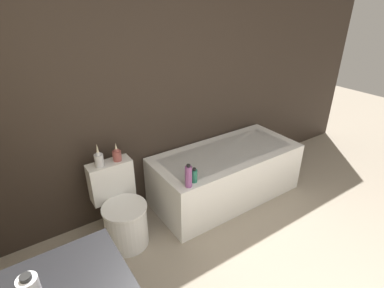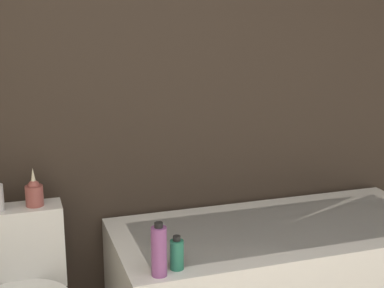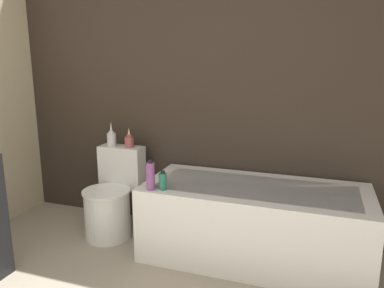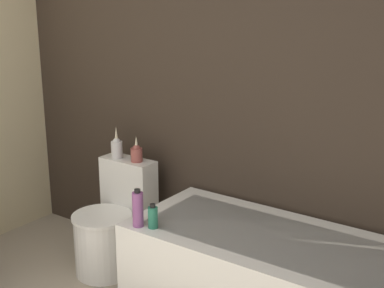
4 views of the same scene
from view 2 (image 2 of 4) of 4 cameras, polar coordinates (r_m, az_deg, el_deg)
name	(u,v)px [view 2 (image 2 of 4)]	position (r m, az deg, el deg)	size (l,w,h in m)	color
wall_back_tiled	(124,72)	(2.67, -7.21, 7.64)	(6.40, 0.06, 2.60)	#332821
bathtub	(280,278)	(2.79, 9.37, -13.95)	(1.65, 0.74, 0.57)	white
vase_silver	(34,192)	(2.50, -16.48, -4.98)	(0.08, 0.08, 0.18)	#994C47
shampoo_bottle_tall	(159,251)	(2.13, -3.54, -11.30)	(0.06, 0.06, 0.22)	#8C4C8C
shampoo_bottle_short	(177,254)	(2.20, -1.63, -11.65)	(0.06, 0.06, 0.14)	#267259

